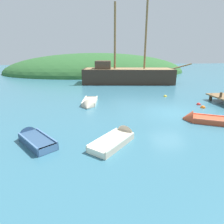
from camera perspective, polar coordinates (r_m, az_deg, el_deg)
The scene contains 10 objects.
ground_plane at distance 15.28m, azimuth 17.19°, elevation -0.13°, with size 120.00×120.00×0.00m, color teal.
shore_hill at distance 45.70m, azimuth -4.78°, elevation 12.05°, with size 40.92×26.64×8.51m, color #2D602D.
sailing_ship at distance 28.72m, azimuth 4.55°, elevation 10.41°, with size 15.96×6.05×12.68m.
rowboat_near_dock at distance 16.84m, azimuth -6.92°, elevation 2.51°, with size 1.61×3.65×1.10m.
rowboat_center at distance 9.99m, azimuth 1.79°, elevation -8.26°, with size 2.99×3.16×1.08m.
rowboat_far at distance 14.09m, azimuth 25.92°, elevation -2.24°, with size 3.45×2.55×1.17m.
rowboat_outer_right at distance 10.70m, azimuth -22.57°, elevation -7.71°, with size 2.61×3.04×0.97m.
buoy_red at distance 18.43m, azimuth 24.72°, elevation 2.02°, with size 0.37×0.37×0.37m, color red.
buoy_orange at distance 17.55m, azimuth 25.79°, elevation 1.15°, with size 0.40×0.40×0.40m, color orange.
buoy_yellow at distance 20.63m, azimuth 15.79°, elevation 4.52°, with size 0.35×0.35×0.35m, color yellow.
Camera 1 is at (-6.29, -13.19, 4.48)m, focal length 30.21 mm.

